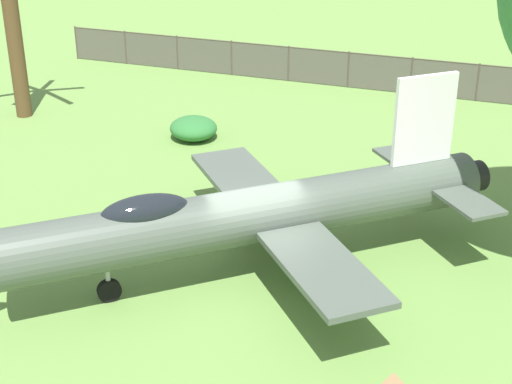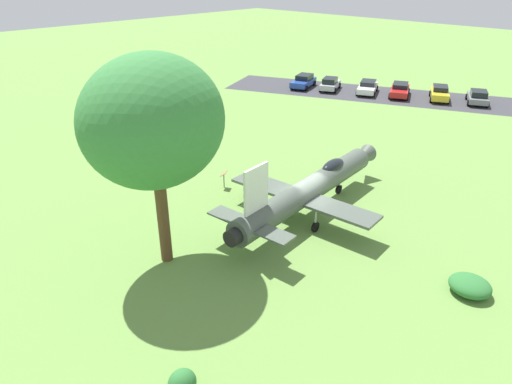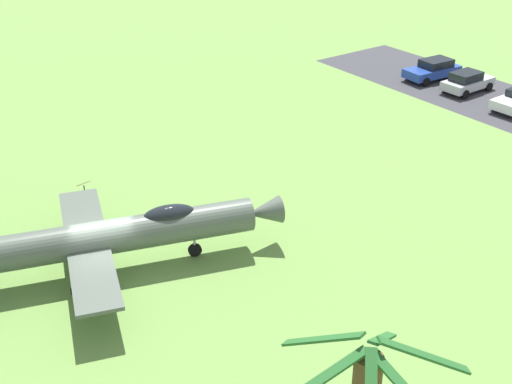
% 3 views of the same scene
% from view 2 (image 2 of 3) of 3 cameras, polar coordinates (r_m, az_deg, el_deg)
% --- Properties ---
extents(ground_plane, '(200.00, 200.00, 0.00)m').
position_cam_2_polar(ground_plane, '(28.37, 6.24, -2.85)').
color(ground_plane, '#668E42').
extents(parking_strip, '(21.73, 37.41, 0.00)m').
position_cam_2_polar(parking_strip, '(56.77, 15.55, 11.46)').
color(parking_strip, '#38383D').
rests_on(parking_strip, ground_plane).
extents(display_jet, '(14.82, 9.62, 4.86)m').
position_cam_2_polar(display_jet, '(27.84, 6.81, 0.51)').
color(display_jet, '#4C564C').
rests_on(display_jet, ground_plane).
extents(shade_tree, '(6.82, 6.03, 10.49)m').
position_cam_2_polar(shade_tree, '(21.46, -12.56, 8.37)').
color(shade_tree, brown).
rests_on(shade_tree, ground_plane).
extents(shrub_near_fence, '(1.05, 0.95, 1.04)m').
position_cam_2_polar(shrub_near_fence, '(17.83, -9.10, -22.26)').
color(shrub_near_fence, '#2D7033').
rests_on(shrub_near_fence, ground_plane).
extents(shrub_by_tree, '(1.78, 1.92, 0.81)m').
position_cam_2_polar(shrub_by_tree, '(23.96, 24.89, -10.44)').
color(shrub_by_tree, '#2D7033').
rests_on(shrub_by_tree, ground_plane).
extents(info_plaque, '(0.72, 0.66, 1.14)m').
position_cam_2_polar(info_plaque, '(31.38, -3.99, 2.01)').
color(info_plaque, '#333333').
rests_on(info_plaque, ground_plane).
extents(parked_car_gray, '(4.60, 3.51, 1.48)m').
position_cam_2_polar(parked_car_gray, '(56.43, 25.69, 10.55)').
color(parked_car_gray, slate).
rests_on(parked_car_gray, ground_plane).
extents(parked_car_yellow, '(4.75, 3.58, 1.51)m').
position_cam_2_polar(parked_car_yellow, '(56.42, 21.73, 11.30)').
color(parked_car_yellow, gold).
rests_on(parked_car_yellow, ground_plane).
extents(parked_car_red, '(5.08, 3.73, 1.43)m').
position_cam_2_polar(parked_car_red, '(56.55, 17.32, 11.97)').
color(parked_car_red, red).
rests_on(parked_car_red, ground_plane).
extents(parked_car_white, '(4.94, 3.64, 1.40)m').
position_cam_2_polar(parked_car_white, '(56.90, 13.61, 12.49)').
color(parked_car_white, silver).
rests_on(parked_car_white, ground_plane).
extents(parked_car_silver, '(4.45, 3.27, 1.52)m').
position_cam_2_polar(parked_car_silver, '(57.46, 9.13, 13.05)').
color(parked_car_silver, '#B2B5BA').
rests_on(parked_car_silver, ground_plane).
extents(parked_car_blue, '(4.79, 3.19, 1.52)m').
position_cam_2_polar(parked_car_blue, '(58.41, 5.89, 13.47)').
color(parked_car_blue, '#23429E').
rests_on(parked_car_blue, ground_plane).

